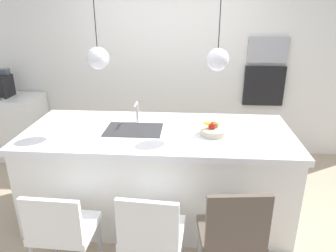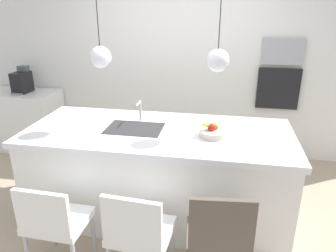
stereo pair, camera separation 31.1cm
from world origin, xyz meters
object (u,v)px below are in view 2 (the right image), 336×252
at_px(microwave, 283,51).
at_px(oven, 278,88).
at_px(chair_near, 54,221).
at_px(chair_far, 219,237).
at_px(fruit_bowl, 212,132).
at_px(coffee_machine, 22,82).
at_px(chair_middle, 139,231).

bearing_deg(microwave, oven, 0.00).
height_order(microwave, chair_near, microwave).
bearing_deg(chair_far, chair_near, 179.69).
bearing_deg(fruit_bowl, chair_near, -143.81).
bearing_deg(oven, microwave, 0.00).
height_order(oven, chair_near, oven).
height_order(coffee_machine, oven, oven).
bearing_deg(chair_middle, oven, 62.68).
bearing_deg(microwave, chair_middle, -117.32).
distance_m(chair_near, chair_middle, 0.71).
bearing_deg(chair_far, coffee_machine, 143.15).
relative_size(oven, chair_middle, 0.65).
relative_size(coffee_machine, oven, 0.68).
distance_m(oven, chair_far, 2.67).
xyz_separation_m(fruit_bowl, oven, (0.81, 1.64, 0.04)).
height_order(oven, chair_far, oven).
relative_size(chair_middle, chair_far, 0.93).
bearing_deg(coffee_machine, chair_far, -36.85).
xyz_separation_m(fruit_bowl, chair_far, (0.11, -0.89, -0.47)).
height_order(fruit_bowl, chair_far, fruit_bowl).
distance_m(coffee_machine, chair_near, 2.83).
xyz_separation_m(microwave, chair_far, (-0.70, -2.53, -1.01)).
bearing_deg(chair_middle, coffee_machine, 136.72).
xyz_separation_m(chair_near, chair_far, (1.32, -0.01, 0.04)).
bearing_deg(oven, fruit_bowl, -116.23).
bearing_deg(coffee_machine, chair_middle, -43.28).
xyz_separation_m(microwave, chair_near, (-2.01, -2.52, -1.06)).
bearing_deg(chair_middle, fruit_bowl, 60.73).
bearing_deg(chair_near, oven, 51.40).
height_order(fruit_bowl, microwave, microwave).
height_order(chair_near, chair_far, chair_far).
bearing_deg(oven, chair_middle, -117.32).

